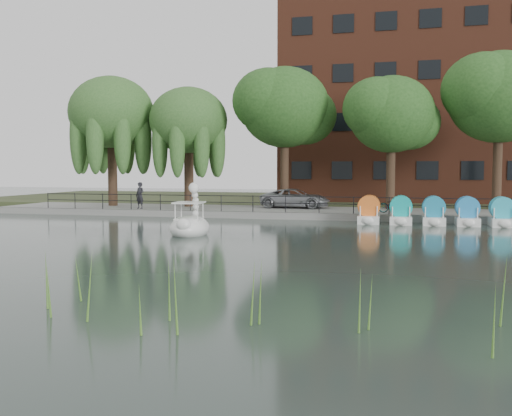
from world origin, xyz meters
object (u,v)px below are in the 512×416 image
at_px(swan_boat, 190,223).
at_px(bicycle, 393,204).
at_px(minivan, 295,197).
at_px(pedestrian, 140,193).

bearing_deg(swan_boat, bicycle, 40.73).
height_order(minivan, pedestrian, pedestrian).
height_order(minivan, bicycle, minivan).
bearing_deg(bicycle, pedestrian, 95.24).
bearing_deg(pedestrian, minivan, 36.33).
height_order(pedestrian, swan_boat, pedestrian).
height_order(minivan, swan_boat, swan_boat).
bearing_deg(minivan, bicycle, -110.88).
bearing_deg(pedestrian, swan_boat, -35.39).
height_order(bicycle, pedestrian, pedestrian).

